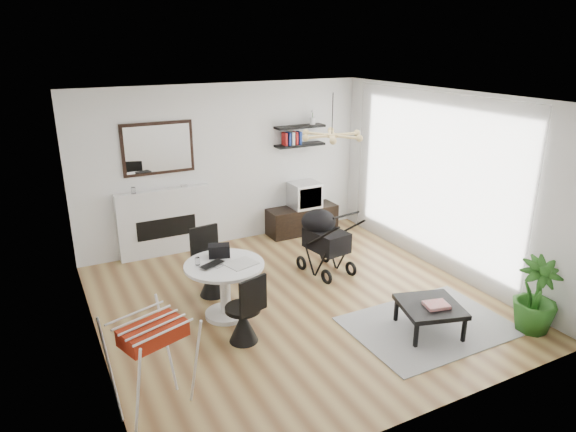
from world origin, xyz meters
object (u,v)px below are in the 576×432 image
tv_console (302,220)px  drying_rack (153,364)px  coffee_table (430,307)px  potted_plant (536,296)px  dining_table (225,282)px  crt_tv (305,195)px  fireplace (164,214)px  stroller (324,243)px

tv_console → drying_rack: size_ratio=1.32×
coffee_table → potted_plant: (1.14, -0.54, 0.14)m
tv_console → potted_plant: size_ratio=1.39×
tv_console → potted_plant: (0.86, -4.21, 0.22)m
dining_table → drying_rack: 1.82m
crt_tv → drying_rack: size_ratio=0.53×
tv_console → coffee_table: size_ratio=1.50×
tv_console → fireplace: bearing=176.3°
drying_rack → coffee_table: size_ratio=1.14×
tv_console → stroller: (-0.51, -1.59, 0.21)m
tv_console → dining_table: size_ratio=1.29×
crt_tv → stroller: stroller is taller
tv_console → crt_tv: size_ratio=2.50×
tv_console → dining_table: bearing=-136.6°
fireplace → dining_table: (0.14, -2.35, -0.20)m
fireplace → tv_console: 2.50m
stroller → potted_plant: 2.95m
dining_table → tv_console: bearing=43.4°
dining_table → stroller: size_ratio=0.94×
drying_rack → tv_console: bearing=26.1°
fireplace → coffee_table: fireplace is taller
fireplace → crt_tv: size_ratio=4.19×
fireplace → tv_console: fireplace is taller
stroller → dining_table: bearing=-170.2°
tv_console → crt_tv: crt_tv is taller
dining_table → potted_plant: potted_plant is taller
fireplace → potted_plant: 5.49m
stroller → coffee_table: size_ratio=1.23×
tv_console → drying_rack: 5.01m
crt_tv → stroller: size_ratio=0.49×
tv_console → stroller: stroller is taller
drying_rack → stroller: 3.60m
crt_tv → dining_table: (-2.36, -2.18, -0.23)m
drying_rack → potted_plant: size_ratio=1.06×
crt_tv → potted_plant: size_ratio=0.56×
dining_table → stroller: 1.90m
coffee_table → potted_plant: potted_plant is taller
stroller → tv_console: bearing=63.9°
coffee_table → crt_tv: bearing=84.9°
dining_table → drying_rack: size_ratio=1.02×
drying_rack → stroller: size_ratio=0.92×
fireplace → drying_rack: (-1.08, -3.70, -0.17)m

